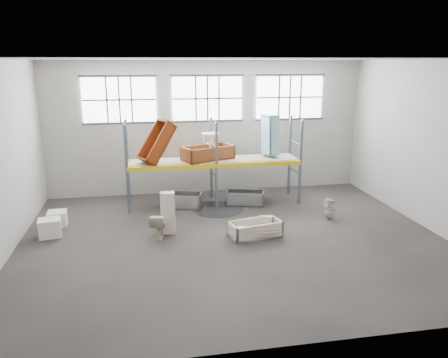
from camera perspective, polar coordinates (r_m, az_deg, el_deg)
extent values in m
cube|color=#463F3C|center=(12.84, 1.22, -7.97)|extent=(12.00, 10.00, 0.10)
cube|color=silver|center=(11.83, 1.36, 15.42)|extent=(12.00, 10.00, 0.10)
cube|color=#A49F98|center=(16.98, -2.18, 6.64)|extent=(12.00, 0.10, 5.00)
cube|color=#AFABA3|center=(7.38, 9.25, -4.67)|extent=(12.00, 0.10, 5.00)
cube|color=#9D9891|center=(14.54, 25.38, 3.80)|extent=(0.10, 10.00, 5.00)
cube|color=white|center=(16.60, -13.32, 9.89)|extent=(2.60, 0.04, 1.60)
cube|color=white|center=(16.75, -2.16, 10.31)|extent=(2.60, 0.04, 1.60)
cube|color=white|center=(17.50, 8.44, 10.36)|extent=(2.60, 0.04, 1.60)
cube|color=slate|center=(14.90, -12.42, 1.20)|extent=(0.08, 0.08, 3.00)
cube|color=slate|center=(16.07, -12.30, 2.20)|extent=(0.08, 0.08, 3.00)
cube|color=slate|center=(15.08, -0.96, 1.72)|extent=(0.08, 0.08, 3.00)
cube|color=slate|center=(16.24, -1.66, 2.67)|extent=(0.08, 0.08, 3.00)
cube|color=slate|center=(15.84, 9.82, 2.14)|extent=(0.08, 0.08, 3.00)
cube|color=slate|center=(16.94, 8.44, 3.03)|extent=(0.08, 0.08, 3.00)
cube|color=yellow|center=(15.08, -0.96, 1.72)|extent=(6.00, 0.10, 0.14)
cube|color=yellow|center=(16.24, -1.66, 2.67)|extent=(6.00, 0.10, 0.14)
cube|color=gray|center=(15.64, -1.32, 2.50)|extent=(5.90, 1.10, 0.03)
cylinder|color=black|center=(15.30, -0.81, -3.92)|extent=(1.80, 1.80, 0.00)
cube|color=#C2B29F|center=(13.41, 5.39, -5.51)|extent=(0.41, 0.30, 0.36)
imported|color=beige|center=(13.47, 3.22, -5.91)|extent=(0.49, 0.49, 0.15)
imported|color=beige|center=(13.00, -8.42, -5.90)|extent=(0.55, 0.78, 0.72)
cube|color=beige|center=(13.15, -7.23, -4.36)|extent=(0.44, 0.32, 1.26)
imported|color=silver|center=(14.69, 13.48, -3.74)|extent=(0.35, 0.34, 0.69)
imported|color=white|center=(15.32, -1.75, 4.20)|extent=(0.72, 0.65, 0.52)
cylinder|color=silver|center=(12.79, 2.29, -7.01)|extent=(0.39, 0.39, 0.35)
cube|color=white|center=(13.88, -21.51, -5.87)|extent=(0.70, 0.62, 0.53)
cube|color=silver|center=(14.71, -20.68, -4.78)|extent=(0.58, 0.58, 0.46)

